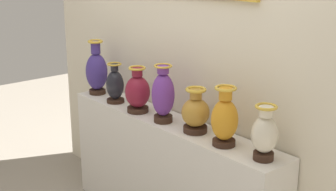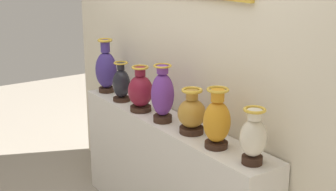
{
  "view_description": "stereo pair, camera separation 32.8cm",
  "coord_description": "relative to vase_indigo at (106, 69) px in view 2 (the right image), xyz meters",
  "views": [
    {
      "loc": [
        2.4,
        -2.02,
        1.98
      ],
      "look_at": [
        0.0,
        0.0,
        1.04
      ],
      "focal_mm": 51.86,
      "sensor_mm": 36.0,
      "label": 1
    },
    {
      "loc": [
        2.6,
        -1.76,
        1.98
      ],
      "look_at": [
        0.0,
        0.0,
        1.04
      ],
      "focal_mm": 51.86,
      "sensor_mm": 36.0,
      "label": 2
    }
  ],
  "objects": [
    {
      "name": "vase_amber",
      "position": [
        1.42,
        -0.01,
        -0.03
      ],
      "size": [
        0.16,
        0.16,
        0.36
      ],
      "color": "#382319",
      "rests_on": "display_shelf"
    },
    {
      "name": "vase_ivory",
      "position": [
        1.7,
        0.01,
        -0.04
      ],
      "size": [
        0.15,
        0.15,
        0.32
      ],
      "color": "#382319",
      "rests_on": "display_shelf"
    },
    {
      "name": "vase_onyx",
      "position": [
        0.29,
        -0.02,
        -0.06
      ],
      "size": [
        0.14,
        0.14,
        0.31
      ],
      "color": "#382319",
      "rests_on": "display_shelf"
    },
    {
      "name": "vase_burgundy",
      "position": [
        0.58,
        -0.02,
        -0.04
      ],
      "size": [
        0.18,
        0.18,
        0.33
      ],
      "color": "#382319",
      "rests_on": "display_shelf"
    },
    {
      "name": "vase_violet",
      "position": [
        0.86,
        -0.02,
        -0.0
      ],
      "size": [
        0.16,
        0.16,
        0.4
      ],
      "color": "#382319",
      "rests_on": "display_shelf"
    },
    {
      "name": "vase_indigo",
      "position": [
        0.0,
        0.0,
        0.0
      ],
      "size": [
        0.17,
        0.17,
        0.44
      ],
      "color": "#382319",
      "rests_on": "display_shelf"
    },
    {
      "name": "vase_ochre",
      "position": [
        1.14,
        0.01,
        -0.06
      ],
      "size": [
        0.18,
        0.18,
        0.29
      ],
      "color": "#382319",
      "rests_on": "display_shelf"
    },
    {
      "name": "display_shelf",
      "position": [
        0.86,
        0.03,
        -0.62
      ],
      "size": [
        1.94,
        0.3,
        0.86
      ],
      "primitive_type": "cube",
      "color": "silver",
      "rests_on": "ground_plane"
    },
    {
      "name": "back_wall",
      "position": [
        0.85,
        0.24,
        0.48
      ],
      "size": [
        3.39,
        0.14,
        3.04
      ],
      "color": "beige",
      "rests_on": "ground_plane"
    }
  ]
}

